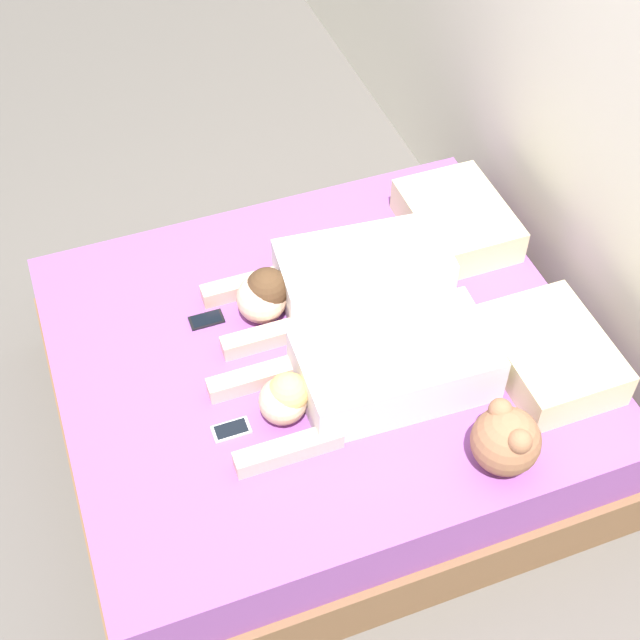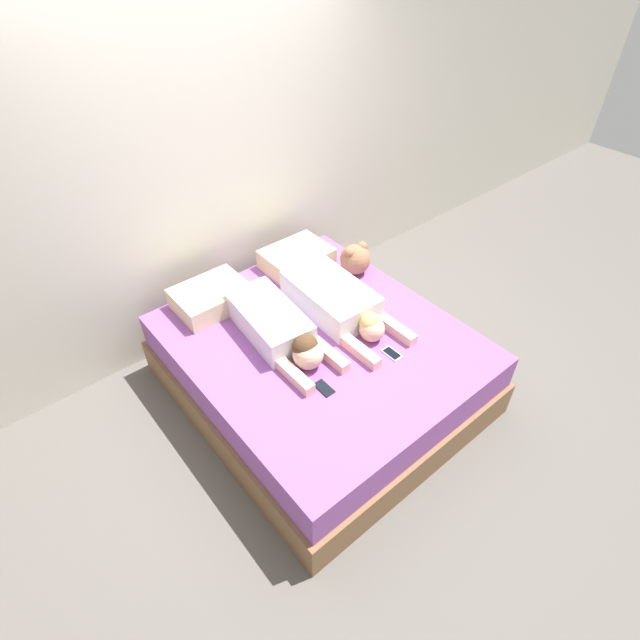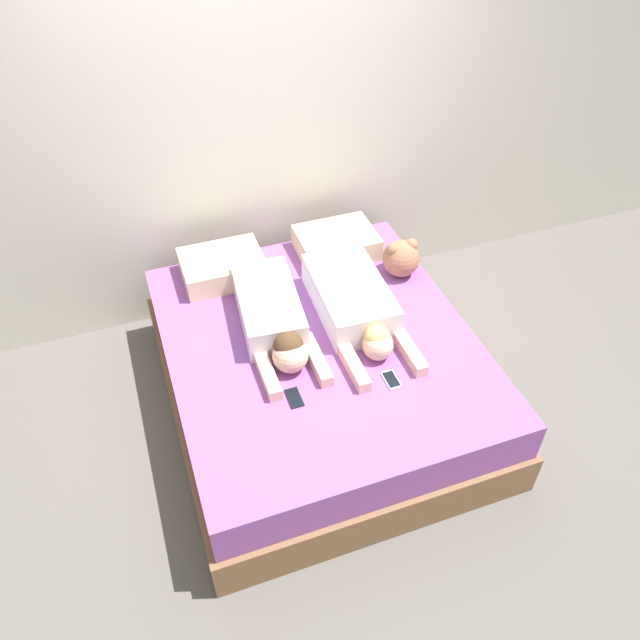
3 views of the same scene
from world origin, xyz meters
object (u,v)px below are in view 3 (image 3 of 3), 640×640
cell_phone_right (391,380)px  plush_toy (401,258)px  bed (320,372)px  pillow_head_right (336,243)px  person_left (274,319)px  pillow_head_left (223,267)px  person_right (354,304)px  cell_phone_left (294,398)px

cell_phone_right → plush_toy: plush_toy is taller
bed → pillow_head_right: bearing=62.9°
person_left → plush_toy: plush_toy is taller
pillow_head_left → cell_phone_right: (0.63, -1.17, -0.07)m
person_left → person_right: (0.48, -0.04, 0.00)m
cell_phone_left → plush_toy: plush_toy is taller
person_right → bed: bearing=-155.7°
person_right → cell_phone_right: 0.54m
bed → pillow_head_right: pillow_head_right is taller
cell_phone_right → person_left: bearing=129.6°
person_right → pillow_head_right: bearing=78.4°
person_right → cell_phone_right: (-0.00, -0.54, -0.09)m
plush_toy → cell_phone_right: bearing=-117.7°
person_right → cell_phone_left: bearing=-137.5°
bed → cell_phone_right: cell_phone_right is taller
person_right → plush_toy: 0.52m
pillow_head_right → cell_phone_left: 1.30m
cell_phone_left → person_right: bearing=42.5°
person_left → cell_phone_right: size_ratio=7.27×
plush_toy → pillow_head_left: bearing=161.9°
person_right → person_left: bearing=175.5°
pillow_head_right → person_left: size_ratio=0.52×
bed → person_left: size_ratio=2.08×
bed → person_right: 0.46m
person_left → cell_phone_right: (0.47, -0.57, -0.09)m
pillow_head_right → person_right: person_right is taller
person_left → cell_phone_right: person_left is taller
cell_phone_left → plush_toy: (0.96, 0.77, 0.12)m
cell_phone_right → plush_toy: 0.94m
person_right → cell_phone_right: person_right is taller
pillow_head_right → person_left: bearing=-135.5°
pillow_head_right → person_left: 0.85m
person_left → pillow_head_left: bearing=104.9°
bed → person_left: person_left is taller
pillow_head_right → plush_toy: size_ratio=2.04×
bed → pillow_head_left: bearing=117.1°
person_right → plush_toy: (0.43, 0.29, 0.03)m
pillow_head_right → cell_phone_right: size_ratio=3.82×
cell_phone_left → cell_phone_right: 0.53m
pillow_head_right → plush_toy: (0.30, -0.35, 0.05)m
pillow_head_left → plush_toy: size_ratio=2.04×
pillow_head_right → person_right: bearing=-101.6°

